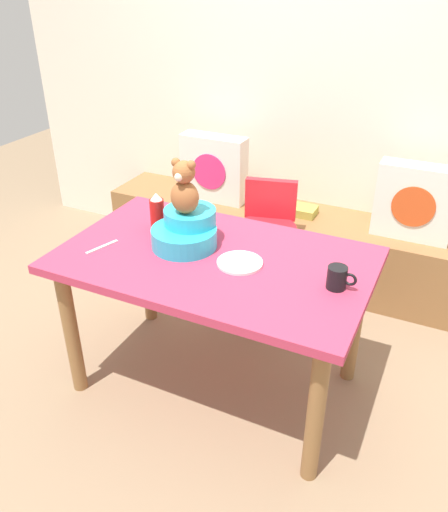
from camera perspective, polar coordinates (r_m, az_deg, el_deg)
The scene contains 14 objects.
ground_plane at distance 2.74m, azimuth -0.93°, elevation -13.59°, with size 8.00×8.00×0.00m, color #8C7256.
back_wall at distance 3.40m, azimuth 10.41°, elevation 19.41°, with size 4.40×0.10×2.60m, color silver.
window_bench at distance 3.50m, azimuth 7.59°, elevation 1.28°, with size 2.60×0.44×0.46m, color olive.
pillow_floral_left at distance 3.50m, azimuth -1.12°, elevation 9.61°, with size 0.44×0.15×0.44m.
pillow_floral_right at distance 3.17m, azimuth 20.28°, elevation 5.57°, with size 0.44×0.15×0.44m.
book_stack at distance 3.38m, azimuth 8.43°, elevation 4.99°, with size 0.20×0.14×0.05m, color #A4A142.
dining_table at distance 2.35m, azimuth -1.05°, elevation -2.24°, with size 1.38×0.84×0.74m.
highchair at distance 3.01m, azimuth 4.74°, elevation 2.71°, with size 0.40×0.50×0.79m.
infant_seat_teal at distance 2.37m, azimuth -4.19°, elevation 2.82°, with size 0.30×0.33×0.16m.
teddy_bear at distance 2.28m, azimuth -4.38°, elevation 7.44°, with size 0.13×0.12×0.25m.
ketchup_bottle at distance 2.53m, azimuth -7.37°, elevation 4.85°, with size 0.07×0.07×0.18m.
coffee_mug at distance 2.10m, azimuth 12.39°, elevation -2.34°, with size 0.12×0.08×0.09m.
dinner_plate_near at distance 2.24m, azimuth 1.76°, elevation -0.74°, with size 0.20×0.20×0.01m, color white.
table_fork at distance 2.43m, azimuth -13.27°, elevation 0.98°, with size 0.02×0.17×0.01m, color silver.
Camera 1 is at (0.90, -1.78, 1.88)m, focal length 36.36 mm.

